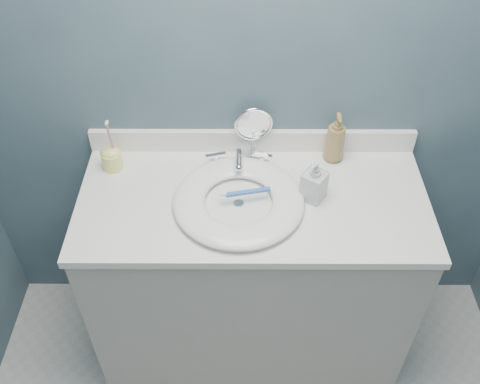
{
  "coord_description": "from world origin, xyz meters",
  "views": [
    {
      "loc": [
        -0.04,
        -0.34,
        2.19
      ],
      "look_at": [
        -0.05,
        0.94,
        0.94
      ],
      "focal_mm": 40.0,
      "sensor_mm": 36.0,
      "label": 1
    }
  ],
  "objects_px": {
    "soap_bottle_amber": "(336,138)",
    "toothbrush_holder": "(112,157)",
    "makeup_mirror": "(254,130)",
    "soap_bottle_clear": "(315,180)"
  },
  "relations": [
    {
      "from": "soap_bottle_amber",
      "to": "toothbrush_holder",
      "type": "xyz_separation_m",
      "value": [
        -0.81,
        -0.05,
        -0.05
      ]
    },
    {
      "from": "toothbrush_holder",
      "to": "makeup_mirror",
      "type": "bearing_deg",
      "value": 8.87
    },
    {
      "from": "soap_bottle_amber",
      "to": "toothbrush_holder",
      "type": "relative_size",
      "value": 0.94
    },
    {
      "from": "soap_bottle_clear",
      "to": "makeup_mirror",
      "type": "bearing_deg",
      "value": 166.27
    },
    {
      "from": "makeup_mirror",
      "to": "toothbrush_holder",
      "type": "xyz_separation_m",
      "value": [
        -0.51,
        -0.08,
        -0.07
      ]
    },
    {
      "from": "soap_bottle_amber",
      "to": "makeup_mirror",
      "type": "bearing_deg",
      "value": 176.43
    },
    {
      "from": "soap_bottle_amber",
      "to": "toothbrush_holder",
      "type": "bearing_deg",
      "value": -174.81
    },
    {
      "from": "soap_bottle_clear",
      "to": "toothbrush_holder",
      "type": "relative_size",
      "value": 0.77
    },
    {
      "from": "makeup_mirror",
      "to": "toothbrush_holder",
      "type": "distance_m",
      "value": 0.52
    },
    {
      "from": "makeup_mirror",
      "to": "soap_bottle_amber",
      "type": "distance_m",
      "value": 0.3
    }
  ]
}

